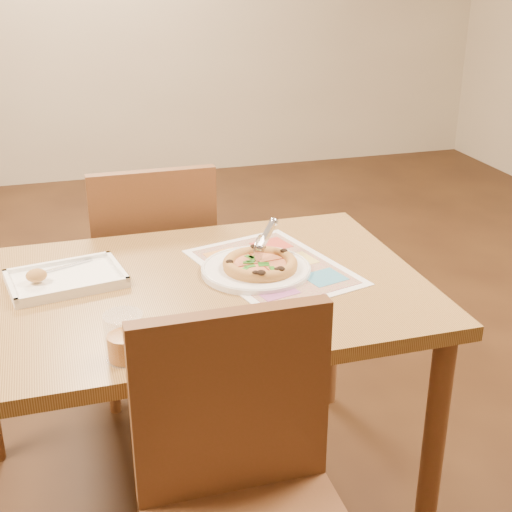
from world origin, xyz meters
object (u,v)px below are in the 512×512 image
object	(u,v)px
chair_near	(244,477)
appetizer_tray	(64,280)
pizza_cutter	(264,239)
plate	(256,270)
menu	(273,267)
pizza	(260,264)
glass_tumbler	(125,340)
chair_far	(153,255)
dining_table	(185,314)

from	to	relation	value
chair_near	appetizer_tray	xyz separation A→B (m)	(-0.31, 0.71, 0.16)
pizza_cutter	appetizer_tray	bearing A→B (deg)	124.63
plate	menu	bearing A→B (deg)	17.16
chair_near	appetizer_tray	size ratio (longest dim) A/B	1.42
pizza	appetizer_tray	xyz separation A→B (m)	(-0.53, 0.08, -0.02)
pizza_cutter	glass_tumbler	size ratio (longest dim) A/B	1.14
chair_near	appetizer_tray	distance (m)	0.79
pizza_cutter	pizza	bearing A→B (deg)	-171.25
plate	pizza_cutter	xyz separation A→B (m)	(0.03, 0.03, 0.08)
plate	glass_tumbler	size ratio (longest dim) A/B	2.82
chair_far	appetizer_tray	world-z (taller)	chair_far
plate	appetizer_tray	world-z (taller)	appetizer_tray
plate	pizza	xyz separation A→B (m)	(0.01, -0.01, 0.02)
plate	glass_tumbler	bearing A→B (deg)	-138.44
dining_table	pizza	bearing A→B (deg)	6.22
chair_far	pizza	size ratio (longest dim) A/B	2.23
plate	pizza	bearing A→B (deg)	-41.51
dining_table	chair_near	xyz separation A→B (m)	(0.00, -0.60, -0.07)
menu	glass_tumbler	bearing A→B (deg)	-140.77
appetizer_tray	glass_tumbler	bearing A→B (deg)	-75.30
chair_far	pizza_cutter	distance (m)	0.64
dining_table	menu	bearing A→B (deg)	10.56
dining_table	chair_near	distance (m)	0.61
appetizer_tray	pizza	bearing A→B (deg)	-9.06
pizza	pizza_cutter	distance (m)	0.07
appetizer_tray	menu	world-z (taller)	appetizer_tray
pizza	pizza_cutter	world-z (taller)	pizza_cutter
pizza_cutter	glass_tumbler	bearing A→B (deg)	170.78
dining_table	glass_tumbler	xyz separation A→B (m)	(-0.19, -0.33, 0.13)
chair_near	glass_tumbler	distance (m)	0.39
plate	pizza_cutter	size ratio (longest dim) A/B	2.48
dining_table	pizza	size ratio (longest dim) A/B	6.17
chair_far	glass_tumbler	distance (m)	0.97
pizza	plate	bearing A→B (deg)	138.49
dining_table	chair_near	bearing A→B (deg)	-90.00
pizza_cutter	appetizer_tray	xyz separation A→B (m)	(-0.56, 0.04, -0.07)
chair_far	pizza	xyz separation A→B (m)	(0.22, -0.58, 0.18)
appetizer_tray	menu	xyz separation A→B (m)	(0.58, -0.06, -0.01)
dining_table	appetizer_tray	size ratio (longest dim) A/B	3.92
chair_near	pizza_cutter	bearing A→B (deg)	69.73
plate	pizza_cutter	distance (m)	0.09
chair_near	menu	world-z (taller)	chair_near
pizza	glass_tumbler	distance (m)	0.55
plate	menu	xyz separation A→B (m)	(0.06, 0.02, -0.01)
dining_table	chair_far	distance (m)	0.61
plate	menu	distance (m)	0.06
dining_table	glass_tumbler	size ratio (longest dim) A/B	11.89
dining_table	plate	distance (m)	0.23
dining_table	chair_far	bearing A→B (deg)	90.00
glass_tumbler	menu	world-z (taller)	glass_tumbler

